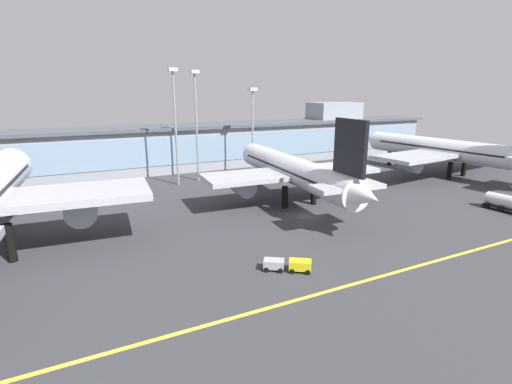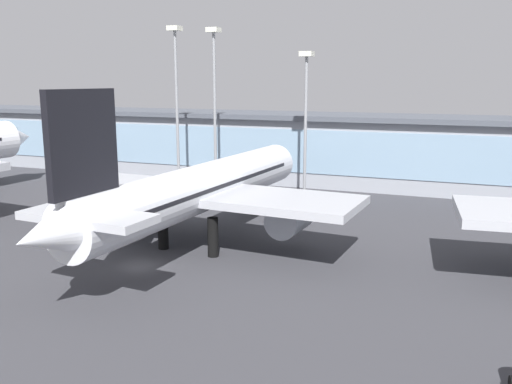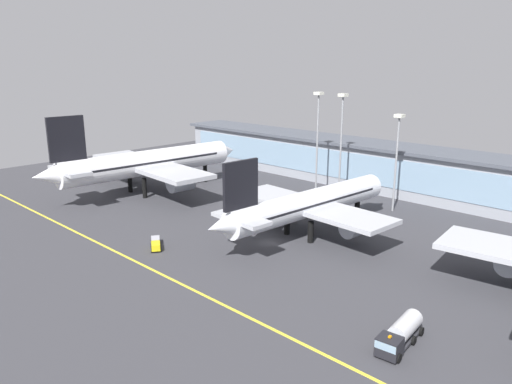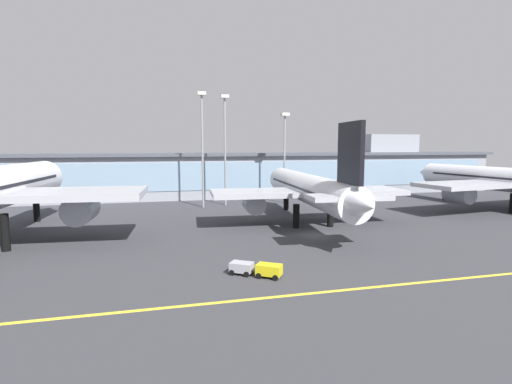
# 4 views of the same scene
# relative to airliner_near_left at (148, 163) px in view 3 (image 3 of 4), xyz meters

# --- Properties ---
(ground_plane) EXTENTS (207.10, 207.10, 0.00)m
(ground_plane) POSITION_rel_airliner_near_left_xyz_m (46.37, -5.10, -7.60)
(ground_plane) COLOR #38383D
(taxiway_centreline_stripe) EXTENTS (165.68, 0.50, 0.01)m
(taxiway_centreline_stripe) POSITION_rel_airliner_near_left_xyz_m (46.37, -27.10, -7.59)
(taxiway_centreline_stripe) COLOR yellow
(taxiway_centreline_stripe) RESTS_ON ground
(terminal_building) EXTENTS (150.93, 14.00, 17.05)m
(terminal_building) POSITION_rel_airliner_near_left_xyz_m (48.27, 43.93, -1.25)
(terminal_building) COLOR #9399A3
(terminal_building) RESTS_ON ground
(airliner_near_left) EXTENTS (42.87, 55.80, 20.74)m
(airliner_near_left) POSITION_rel_airliner_near_left_xyz_m (0.00, 0.00, 0.00)
(airliner_near_left) COLOR black
(airliner_near_left) RESTS_ON ground
(airliner_near_right) EXTENTS (34.35, 47.93, 16.85)m
(airliner_near_right) POSITION_rel_airliner_near_left_xyz_m (48.57, 3.26, -1.44)
(airliner_near_right) COLOR black
(airliner_near_right) RESTS_ON ground
(fuel_tanker_truck) EXTENTS (3.71, 9.25, 2.90)m
(fuel_tanker_truck) POSITION_rel_airliner_near_left_xyz_m (79.70, -19.57, -6.09)
(fuel_tanker_truck) COLOR black
(fuel_tanker_truck) RESTS_ON ground
(service_truck_far) EXTENTS (5.49, 4.43, 1.40)m
(service_truck_far) POSITION_rel_airliner_near_left_xyz_m (33.00, -21.08, -6.80)
(service_truck_far) COLOR black
(service_truck_far) RESTS_ON ground
(apron_light_mast_west) EXTENTS (1.80, 1.80, 21.45)m
(apron_light_mast_west) POSITION_rel_airliner_near_left_xyz_m (52.47, 28.62, 6.65)
(apron_light_mast_west) COLOR gray
(apron_light_mast_west) RESTS_ON ground
(apron_light_mast_centre) EXTENTS (1.80, 1.80, 25.14)m
(apron_light_mast_centre) POSITION_rel_airliner_near_left_xyz_m (38.08, 28.50, 8.70)
(apron_light_mast_centre) COLOR gray
(apron_light_mast_centre) RESTS_ON ground
(apron_light_mast_east) EXTENTS (1.80, 1.80, 25.38)m
(apron_light_mast_east) POSITION_rel_airliner_near_left_xyz_m (32.67, 26.46, 8.83)
(apron_light_mast_east) COLOR gray
(apron_light_mast_east) RESTS_ON ground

